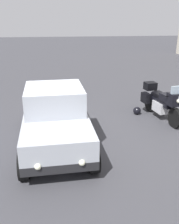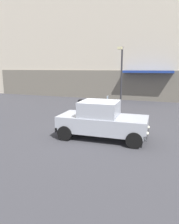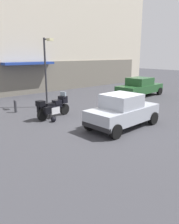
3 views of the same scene
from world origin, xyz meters
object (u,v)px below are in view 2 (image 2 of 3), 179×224
Objects in this scene: motorcycle at (95,108)px; streetlamp_curbside at (121,72)px; helmet at (84,117)px; car_hatchback_near at (102,120)px; bollard_curbside at (92,103)px.

motorcycle is 0.51× the size of streetlamp_curbside.
helmet is at bearing -116.74° from streetlamp_curbside.
helmet is 0.06× the size of streetlamp_curbside.
streetlamp_curbside is (1.08, 2.34, 2.11)m from motorcycle.
car_hatchback_near reaches higher than motorcycle.
streetlamp_curbside is at bearing 92.29° from car_hatchback_near.
streetlamp_curbside is (-0.48, 6.00, 1.92)m from car_hatchback_near.
motorcycle is at bearing -114.70° from streetlamp_curbside.
bollard_curbside is (-1.11, 2.51, -0.20)m from motorcycle.
streetlamp_curbside reaches higher than helmet.
bollard_curbside is at bearing 104.68° from motorcycle.
streetlamp_curbside is at bearing 63.26° from helmet.
streetlamp_curbside reaches higher than car_hatchback_near.
helmet is 0.07× the size of car_hatchback_near.
streetlamp_curbside is (1.54, 3.06, 2.59)m from helmet.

